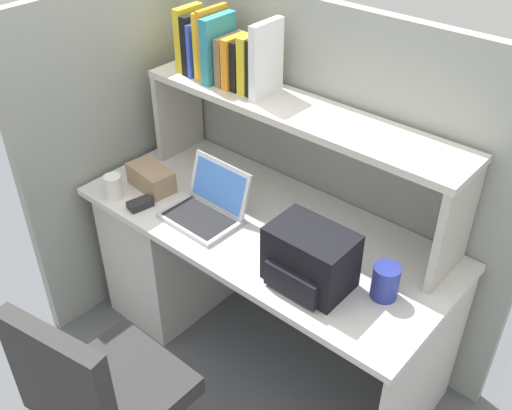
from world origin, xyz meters
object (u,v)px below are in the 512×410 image
(computer_mouse, at_px, (140,204))
(snack_canister, at_px, (385,282))
(backpack, at_px, (309,259))
(tissue_box, at_px, (151,178))
(laptop, at_px, (207,206))
(paper_cup, at_px, (114,187))

(computer_mouse, distance_m, snack_canister, 1.09)
(backpack, height_order, computer_mouse, backpack)
(tissue_box, height_order, snack_canister, snack_canister)
(tissue_box, bearing_deg, computer_mouse, -52.62)
(laptop, xyz_separation_m, snack_canister, (0.80, 0.07, 0.01))
(backpack, xyz_separation_m, tissue_box, (-0.90, 0.04, -0.06))
(paper_cup, bearing_deg, tissue_box, 67.31)
(paper_cup, distance_m, snack_canister, 1.23)
(paper_cup, xyz_separation_m, tissue_box, (0.07, 0.16, -0.00))
(laptop, height_order, tissue_box, laptop)
(snack_canister, bearing_deg, computer_mouse, -169.01)
(computer_mouse, xyz_separation_m, paper_cup, (-0.14, -0.02, 0.04))
(laptop, xyz_separation_m, computer_mouse, (-0.26, -0.14, -0.03))
(computer_mouse, height_order, tissue_box, tissue_box)
(backpack, bearing_deg, tissue_box, 177.21)
(laptop, bearing_deg, computer_mouse, -151.77)
(laptop, height_order, computer_mouse, laptop)
(paper_cup, bearing_deg, snack_canister, 10.69)
(laptop, distance_m, snack_canister, 0.80)
(laptop, distance_m, computer_mouse, 0.30)
(paper_cup, relative_size, tissue_box, 0.48)
(backpack, bearing_deg, snack_canister, 25.50)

